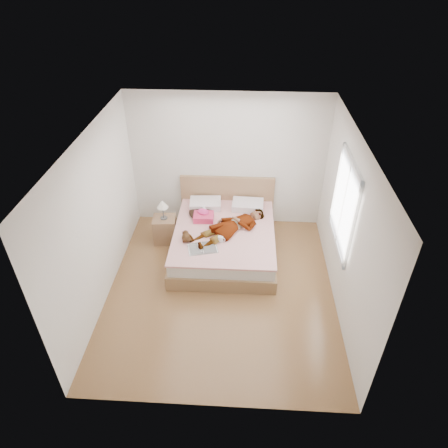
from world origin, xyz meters
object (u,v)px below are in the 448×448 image
object	(u,v)px
bed	(225,237)
coffee_mug	(221,239)
phone	(204,208)
nightstand	(165,228)
woman	(231,224)
magazine	(203,248)
plush_toy	(186,237)
towel	(203,216)

from	to	relation	value
bed	coffee_mug	size ratio (longest dim) A/B	14.77
phone	nightstand	xyz separation A→B (m)	(-0.73, -0.12, -0.39)
woman	phone	xyz separation A→B (m)	(-0.50, 0.40, 0.06)
magazine	plush_toy	distance (m)	0.36
bed	nightstand	bearing A→B (deg)	169.43
woman	coffee_mug	size ratio (longest dim) A/B	10.99
coffee_mug	towel	bearing A→B (deg)	118.95
phone	towel	bearing A→B (deg)	-132.48
magazine	coffee_mug	xyz separation A→B (m)	(0.28, 0.21, 0.04)
bed	magazine	size ratio (longest dim) A/B	3.88
phone	coffee_mug	world-z (taller)	phone
bed	nightstand	size ratio (longest dim) A/B	2.35
bed	magazine	xyz separation A→B (m)	(-0.32, -0.64, 0.24)
towel	magazine	world-z (taller)	towel
bed	nightstand	xyz separation A→B (m)	(-1.12, 0.21, 0.02)
phone	plush_toy	world-z (taller)	phone
phone	magazine	xyz separation A→B (m)	(0.07, -0.97, -0.16)
magazine	bed	bearing A→B (deg)	63.08
bed	magazine	world-z (taller)	bed
phone	nightstand	world-z (taller)	nightstand
phone	towel	world-z (taller)	phone
bed	towel	xyz separation A→B (m)	(-0.39, 0.21, 0.31)
coffee_mug	nightstand	world-z (taller)	nightstand
bed	coffee_mug	world-z (taller)	bed
woman	nightstand	world-z (taller)	nightstand
woman	magazine	distance (m)	0.72
phone	bed	world-z (taller)	bed
bed	magazine	distance (m)	0.76
phone	bed	size ratio (longest dim) A/B	0.04
towel	nightstand	bearing A→B (deg)	179.90
woman	phone	size ratio (longest dim) A/B	17.40
woman	towel	distance (m)	0.57
woman	plush_toy	world-z (taller)	woman
coffee_mug	plush_toy	xyz separation A→B (m)	(-0.57, -0.00, 0.02)
nightstand	woman	bearing A→B (deg)	-12.82
woman	towel	size ratio (longest dim) A/B	4.25
phone	bed	xyz separation A→B (m)	(0.39, -0.33, -0.40)
coffee_mug	nightstand	xyz separation A→B (m)	(-1.08, 0.64, -0.27)
magazine	towel	bearing A→B (deg)	94.63
coffee_mug	woman	bearing A→B (deg)	67.17
nightstand	plush_toy	bearing A→B (deg)	-51.65
woman	plush_toy	size ratio (longest dim) A/B	5.50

